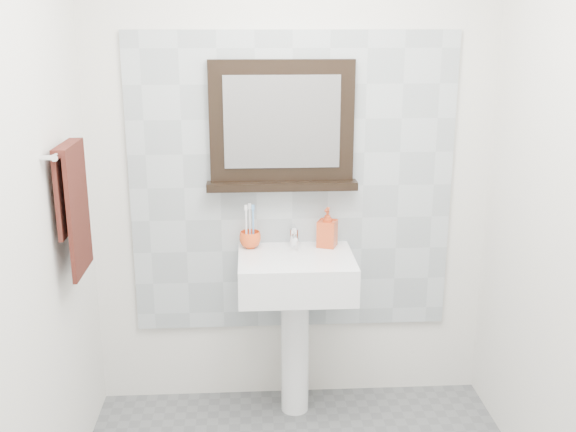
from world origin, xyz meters
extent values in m
cube|color=silver|center=(0.00, 1.10, 1.25)|extent=(2.00, 0.01, 2.50)
cube|color=silver|center=(0.00, -1.10, 1.25)|extent=(2.00, 0.01, 2.50)
cube|color=silver|center=(-1.00, 0.00, 1.25)|extent=(0.01, 2.20, 2.50)
cube|color=#A4ADB2|center=(0.00, 1.09, 1.15)|extent=(1.60, 0.02, 1.50)
cylinder|color=white|center=(0.00, 0.92, 0.34)|extent=(0.14, 0.14, 0.68)
cube|color=white|center=(0.00, 0.86, 0.77)|extent=(0.55, 0.44, 0.18)
cylinder|color=silver|center=(0.00, 0.84, 0.85)|extent=(0.32, 0.32, 0.02)
cylinder|color=#4C4C4F|center=(0.00, 0.84, 0.86)|extent=(0.04, 0.04, 0.00)
cylinder|color=silver|center=(0.00, 1.01, 0.91)|extent=(0.04, 0.04, 0.09)
cylinder|color=silver|center=(0.00, 0.96, 0.93)|extent=(0.02, 0.10, 0.02)
cube|color=silver|center=(0.00, 1.02, 0.96)|extent=(0.02, 0.07, 0.01)
imported|color=#EA4E1B|center=(-0.21, 1.00, 0.90)|extent=(0.13, 0.13, 0.08)
cylinder|color=white|center=(-0.23, 0.99, 0.97)|extent=(0.01, 0.01, 0.19)
cube|color=white|center=(-0.23, 0.99, 1.07)|extent=(0.01, 0.01, 0.03)
cylinder|color=#578CC7|center=(-0.20, 0.99, 0.97)|extent=(0.01, 0.01, 0.19)
cube|color=#578CC7|center=(-0.20, 0.99, 1.07)|extent=(0.01, 0.01, 0.03)
cylinder|color=white|center=(-0.21, 1.02, 0.97)|extent=(0.01, 0.01, 0.19)
cube|color=white|center=(-0.21, 1.02, 1.07)|extent=(0.01, 0.01, 0.03)
imported|color=red|center=(0.17, 1.00, 0.96)|extent=(0.12, 0.12, 0.20)
cube|color=black|center=(-0.05, 1.07, 1.48)|extent=(0.69, 0.06, 0.58)
cube|color=#99999E|center=(-0.05, 1.03, 1.48)|extent=(0.55, 0.01, 0.44)
cube|color=black|center=(-0.05, 1.04, 1.17)|extent=(0.73, 0.11, 0.04)
cylinder|color=silver|center=(-0.94, 0.58, 1.44)|extent=(0.03, 0.40, 0.03)
cylinder|color=silver|center=(-0.97, 0.39, 1.44)|extent=(0.05, 0.02, 0.02)
cylinder|color=silver|center=(-0.97, 0.77, 1.44)|extent=(0.05, 0.02, 0.02)
cube|color=#34130E|center=(-0.93, 0.58, 1.17)|extent=(0.02, 0.30, 0.52)
cube|color=#34130E|center=(-0.96, 0.58, 1.26)|extent=(0.02, 0.30, 0.34)
cube|color=#34130E|center=(-0.94, 0.58, 1.45)|extent=(0.06, 0.30, 0.03)
camera|label=1|loc=(-0.21, -2.16, 1.93)|focal=42.00mm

